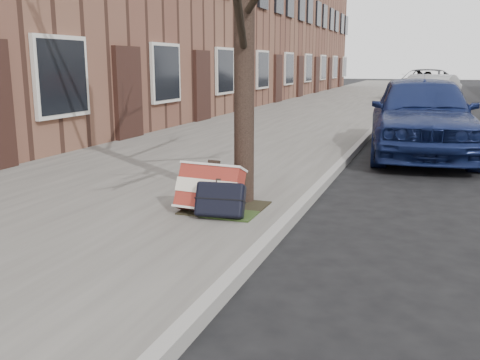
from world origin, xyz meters
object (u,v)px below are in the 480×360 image
(suitcase_red, at_px, (210,189))
(car_near_front, at_px, (421,115))
(car_near_mid, at_px, (429,94))
(suitcase_navy, at_px, (220,200))

(suitcase_red, height_order, car_near_front, car_near_front)
(suitcase_red, distance_m, car_near_front, 5.89)
(car_near_front, distance_m, car_near_mid, 9.42)
(suitcase_navy, bearing_deg, car_near_mid, 76.04)
(car_near_mid, bearing_deg, suitcase_red, -85.37)
(suitcase_navy, xyz_separation_m, car_near_mid, (1.89, 15.07, 0.35))
(suitcase_red, distance_m, car_near_mid, 15.08)
(suitcase_red, distance_m, suitcase_navy, 0.24)
(car_near_front, bearing_deg, suitcase_navy, -113.94)
(suitcase_red, height_order, suitcase_navy, suitcase_red)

